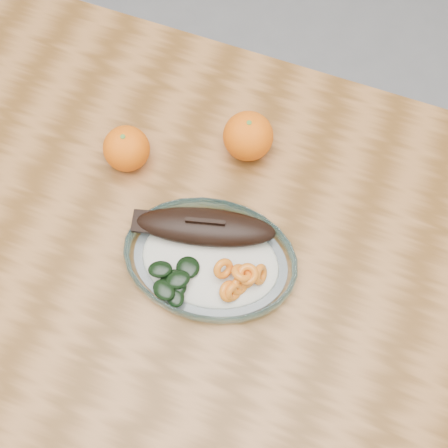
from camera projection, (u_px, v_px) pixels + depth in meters
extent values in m
plane|color=slate|center=(181.00, 333.00, 1.58)|extent=(3.00, 3.00, 0.00)
cube|color=brown|center=(149.00, 240.00, 0.90)|extent=(1.20, 0.80, 0.04)
cylinder|color=brown|center=(27.00, 109.00, 1.45)|extent=(0.06, 0.06, 0.71)
cylinder|color=brown|center=(441.00, 246.00, 1.30)|extent=(0.06, 0.06, 0.71)
ellipsoid|color=white|center=(210.00, 261.00, 0.86)|extent=(0.52, 0.40, 0.01)
torus|color=#81C2C8|center=(210.00, 259.00, 0.85)|extent=(0.54, 0.54, 0.03)
ellipsoid|color=white|center=(210.00, 257.00, 0.85)|extent=(0.46, 0.35, 0.02)
ellipsoid|color=black|center=(205.00, 223.00, 0.84)|extent=(0.22, 0.12, 0.04)
ellipsoid|color=black|center=(205.00, 225.00, 0.85)|extent=(0.19, 0.10, 0.02)
cube|color=black|center=(144.00, 218.00, 0.84)|extent=(0.05, 0.05, 0.01)
cube|color=black|center=(205.00, 219.00, 0.83)|extent=(0.06, 0.02, 0.02)
torus|color=#E35B10|center=(261.00, 271.00, 0.82)|extent=(0.03, 0.04, 0.04)
torus|color=#E35B10|center=(234.00, 288.00, 0.81)|extent=(0.03, 0.04, 0.04)
torus|color=#E35B10|center=(240.00, 282.00, 0.81)|extent=(0.04, 0.04, 0.04)
torus|color=#E35B10|center=(246.00, 275.00, 0.82)|extent=(0.04, 0.05, 0.04)
torus|color=#E35B10|center=(229.00, 288.00, 0.81)|extent=(0.04, 0.05, 0.04)
torus|color=#E35B10|center=(248.00, 271.00, 0.80)|extent=(0.05, 0.05, 0.02)
torus|color=#E35B10|center=(242.00, 270.00, 0.80)|extent=(0.04, 0.04, 0.03)
torus|color=#E35B10|center=(223.00, 265.00, 0.81)|extent=(0.04, 0.05, 0.04)
ellipsoid|color=black|center=(187.00, 264.00, 0.83)|extent=(0.05, 0.05, 0.01)
ellipsoid|color=black|center=(173.00, 278.00, 0.82)|extent=(0.04, 0.04, 0.01)
ellipsoid|color=black|center=(174.00, 293.00, 0.81)|extent=(0.04, 0.04, 0.01)
ellipsoid|color=black|center=(170.00, 281.00, 0.82)|extent=(0.04, 0.04, 0.01)
ellipsoid|color=black|center=(174.00, 283.00, 0.81)|extent=(0.04, 0.04, 0.01)
ellipsoid|color=black|center=(175.00, 278.00, 0.82)|extent=(0.05, 0.05, 0.01)
ellipsoid|color=black|center=(177.00, 276.00, 0.81)|extent=(0.05, 0.04, 0.01)
ellipsoid|color=black|center=(159.00, 266.00, 0.81)|extent=(0.04, 0.04, 0.01)
ellipsoid|color=black|center=(163.00, 287.00, 0.80)|extent=(0.04, 0.04, 0.01)
sphere|color=#E44B04|center=(127.00, 149.00, 0.90)|extent=(0.08, 0.08, 0.08)
sphere|color=#E44B04|center=(248.00, 136.00, 0.91)|extent=(0.08, 0.08, 0.08)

